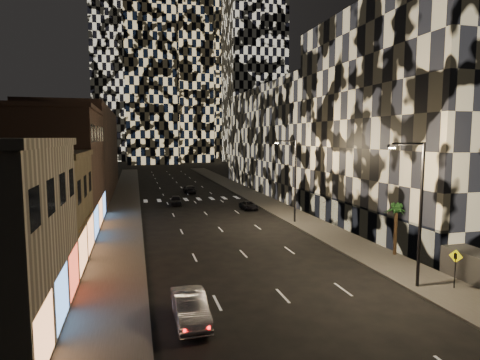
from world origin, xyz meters
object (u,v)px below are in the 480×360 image
car_dark_oncoming (190,189)px  car_dark_rightlane (249,205)px  car_dark_midlane (176,200)px  ped_sign (455,262)px  streetlight_far (293,175)px  car_silver_parked (190,307)px  streetlight_near (418,204)px  palm_tree (396,212)px

car_dark_oncoming → car_dark_rightlane: (5.43, -17.62, -0.11)m
car_dark_midlane → car_dark_rightlane: car_dark_midlane is taller
ped_sign → car_dark_midlane: bearing=85.6°
streetlight_far → car_dark_rightlane: size_ratio=2.33×
car_silver_parked → ped_sign: bearing=-0.2°
streetlight_near → palm_tree: 7.27m
car_silver_parked → car_dark_oncoming: size_ratio=1.02×
ped_sign → palm_tree: size_ratio=0.58×
streetlight_near → ped_sign: bearing=-21.2°
streetlight_near → car_dark_rightlane: bearing=94.6°
car_dark_rightlane → palm_tree: 23.91m
car_dark_oncoming → ped_sign: bearing=102.6°
car_dark_midlane → car_dark_rightlane: (8.92, -5.90, -0.13)m
ped_sign → car_dark_rightlane: bearing=73.7°
streetlight_far → car_silver_parked: size_ratio=1.97×
car_dark_oncoming → palm_tree: 42.23m
streetlight_far → car_silver_parked: bearing=-124.0°
streetlight_far → car_dark_midlane: 19.57m
streetlight_near → palm_tree: size_ratio=2.17×
car_dark_rightlane → car_silver_parked: bearing=-111.8°
palm_tree → car_dark_rightlane: bearing=103.5°
streetlight_far → car_silver_parked: (-14.15, -20.96, -4.60)m
car_silver_parked → ped_sign: (16.38, 0.10, 1.02)m
car_dark_midlane → ped_sign: size_ratio=1.61×
streetlight_far → palm_tree: 14.16m
car_dark_oncoming → streetlight_far: bearing=106.9°
streetlight_far → car_dark_midlane: bearing=126.5°
streetlight_far → car_silver_parked: streetlight_far is taller
car_dark_oncoming → palm_tree: bearing=105.8°
car_silver_parked → ped_sign: ped_sign is taller
streetlight_far → car_dark_midlane: (-11.30, 15.27, -4.69)m
streetlight_near → car_dark_oncoming: bearing=99.4°
palm_tree → car_dark_midlane: bearing=116.5°
car_silver_parked → car_dark_rightlane: bearing=68.2°
car_dark_midlane → palm_tree: size_ratio=0.94×
ped_sign → streetlight_near: bearing=133.9°
car_dark_rightlane → palm_tree: palm_tree is taller
streetlight_near → car_dark_rightlane: size_ratio=2.33×
car_silver_parked → car_dark_oncoming: (6.34, 47.95, -0.10)m
streetlight_near → car_dark_midlane: (-11.30, 35.27, -4.69)m
streetlight_far → palm_tree: bearing=-77.1°
car_dark_oncoming → car_dark_rightlane: car_dark_oncoming is taller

